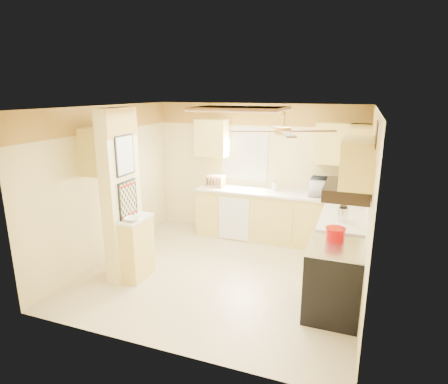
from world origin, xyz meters
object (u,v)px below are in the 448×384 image
at_px(stove, 333,281).
at_px(kettle, 343,214).
at_px(microwave, 327,187).
at_px(bowl, 132,219).
at_px(dutch_oven, 335,234).

distance_m(stove, kettle, 1.06).
height_order(microwave, bowl, microwave).
relative_size(bowl, dutch_oven, 0.84).
distance_m(microwave, kettle, 1.33).
bearing_deg(bowl, kettle, 19.88).
bearing_deg(stove, bowl, -177.36).
relative_size(microwave, kettle, 2.43).
height_order(bowl, dutch_oven, dutch_oven).
height_order(stove, microwave, microwave).
xyz_separation_m(stove, dutch_oven, (-0.03, 0.19, 0.54)).
bearing_deg(kettle, dutch_oven, -93.93).
bearing_deg(bowl, dutch_oven, 6.67).
distance_m(stove, microwave, 2.28).
bearing_deg(stove, kettle, 88.75).
xyz_separation_m(dutch_oven, kettle, (0.05, 0.69, 0.05)).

